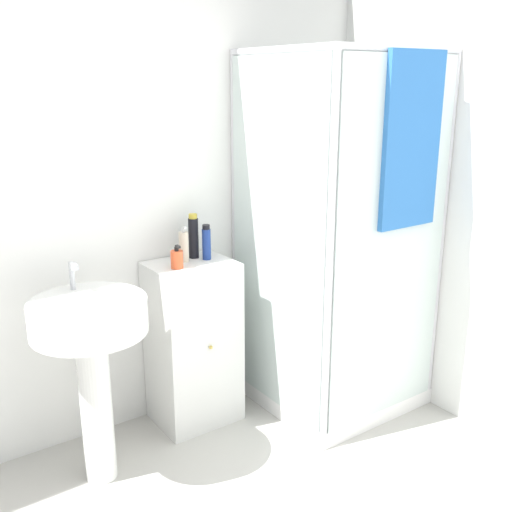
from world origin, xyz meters
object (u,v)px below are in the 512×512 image
(sink, at_px, (91,343))
(lotion_bottle_white, at_px, (184,246))
(shampoo_bottle_tall_black, at_px, (193,237))
(soap_dispenser, at_px, (177,259))
(shampoo_bottle_blue, at_px, (206,243))

(sink, height_order, lotion_bottle_white, lotion_bottle_white)
(sink, xyz_separation_m, shampoo_bottle_tall_black, (0.69, 0.28, 0.33))
(shampoo_bottle_tall_black, bearing_deg, soap_dispenser, -145.22)
(sink, relative_size, shampoo_bottle_blue, 5.47)
(sink, height_order, shampoo_bottle_tall_black, shampoo_bottle_tall_black)
(lotion_bottle_white, bearing_deg, shampoo_bottle_tall_black, 21.56)
(soap_dispenser, height_order, shampoo_bottle_blue, shampoo_bottle_blue)
(sink, bearing_deg, shampoo_bottle_blue, 16.09)
(lotion_bottle_white, bearing_deg, shampoo_bottle_blue, -16.63)
(soap_dispenser, distance_m, shampoo_bottle_tall_black, 0.21)
(shampoo_bottle_tall_black, relative_size, shampoo_bottle_blue, 1.27)
(sink, bearing_deg, lotion_bottle_white, 21.78)
(soap_dispenser, height_order, shampoo_bottle_tall_black, shampoo_bottle_tall_black)
(sink, xyz_separation_m, soap_dispenser, (0.53, 0.16, 0.26))
(soap_dispenser, relative_size, shampoo_bottle_tall_black, 0.51)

